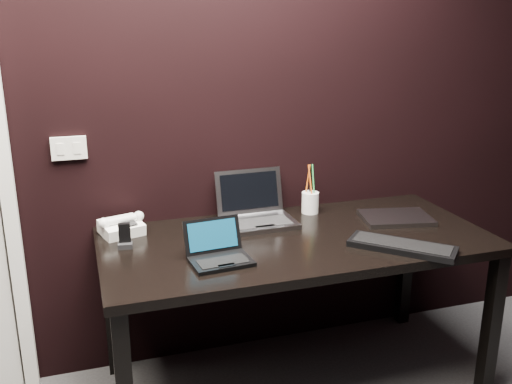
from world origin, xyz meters
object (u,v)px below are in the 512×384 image
object	(u,v)px
desk	(296,253)
ext_keyboard	(402,246)
silver_laptop	(256,214)
mobile_phone	(125,238)
pen_cup	(310,202)
netbook	(219,254)
desk_phone	(121,226)
closed_laptop	(396,218)

from	to	relation	value
desk	ext_keyboard	distance (m)	0.46
ext_keyboard	silver_laptop	bearing A→B (deg)	133.94
ext_keyboard	mobile_phone	distance (m)	1.16
silver_laptop	pen_cup	size ratio (longest dim) A/B	1.37
silver_laptop	mobile_phone	world-z (taller)	silver_laptop
desk	silver_laptop	distance (m)	0.28
desk	ext_keyboard	world-z (taller)	ext_keyboard
desk	netbook	xyz separation A→B (m)	(-0.39, -0.15, 0.11)
silver_laptop	desk_phone	world-z (taller)	silver_laptop
silver_laptop	ext_keyboard	size ratio (longest dim) A/B	0.81
pen_cup	closed_laptop	bearing A→B (deg)	-32.87
ext_keyboard	mobile_phone	world-z (taller)	mobile_phone
ext_keyboard	closed_laptop	size ratio (longest dim) A/B	1.16
netbook	desk_phone	bearing A→B (deg)	129.42
mobile_phone	pen_cup	distance (m)	0.93
netbook	pen_cup	xyz separation A→B (m)	(0.57, 0.43, 0.03)
closed_laptop	desk_phone	size ratio (longest dim) A/B	1.68
netbook	ext_keyboard	xyz separation A→B (m)	(0.76, -0.12, -0.02)
pen_cup	ext_keyboard	bearing A→B (deg)	-71.81
closed_laptop	silver_laptop	bearing A→B (deg)	165.28
desk_phone	mobile_phone	size ratio (longest dim) A/B	2.08
netbook	silver_laptop	distance (m)	0.47
netbook	mobile_phone	distance (m)	0.43
ext_keyboard	closed_laptop	bearing A→B (deg)	62.86
desk_phone	mobile_phone	world-z (taller)	mobile_phone
desk_phone	pen_cup	distance (m)	0.91
mobile_phone	pen_cup	xyz separation A→B (m)	(0.91, 0.17, 0.02)
mobile_phone	pen_cup	size ratio (longest dim) A/B	0.42
desk	ext_keyboard	size ratio (longest dim) A/B	4.09
desk	pen_cup	world-z (taller)	pen_cup
silver_laptop	desk	bearing A→B (deg)	-64.27
closed_laptop	mobile_phone	distance (m)	1.26
ext_keyboard	desk_phone	xyz separation A→B (m)	(-1.09, 0.53, 0.02)
mobile_phone	ext_keyboard	bearing A→B (deg)	-19.05
desk	silver_laptop	size ratio (longest dim) A/B	5.06
netbook	ext_keyboard	size ratio (longest dim) A/B	0.61
desk_phone	pen_cup	size ratio (longest dim) A/B	0.87
netbook	closed_laptop	size ratio (longest dim) A/B	0.70
ext_keyboard	closed_laptop	distance (m)	0.37
ext_keyboard	closed_laptop	world-z (taller)	ext_keyboard
ext_keyboard	pen_cup	bearing A→B (deg)	108.19
closed_laptop	desk_phone	distance (m)	1.28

